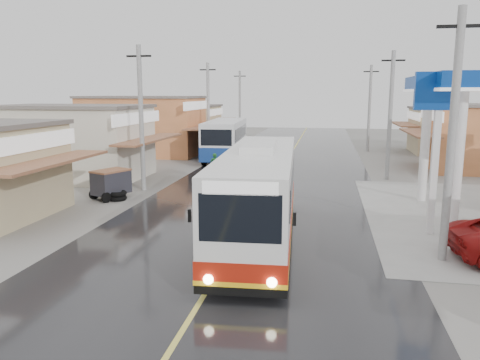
{
  "coord_description": "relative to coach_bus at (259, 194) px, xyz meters",
  "views": [
    {
      "loc": [
        3.12,
        -15.62,
        5.4
      ],
      "look_at": [
        -0.2,
        2.36,
        2.02
      ],
      "focal_mm": 35.0,
      "sensor_mm": 36.0,
      "label": 1
    }
  ],
  "objects": [
    {
      "name": "ground",
      "position": [
        -0.75,
        -1.17,
        -1.75
      ],
      "size": [
        120.0,
        120.0,
        0.0
      ],
      "primitive_type": "plane",
      "color": "slate",
      "rests_on": "ground"
    },
    {
      "name": "utility_poles_right",
      "position": [
        6.25,
        13.83,
        -1.75
      ],
      "size": [
        1.6,
        36.0,
        8.0
      ],
      "primitive_type": null,
      "color": "gray",
      "rests_on": "ground"
    },
    {
      "name": "coach_bus",
      "position": [
        0.0,
        0.0,
        0.0
      ],
      "size": [
        3.25,
        11.74,
        3.63
      ],
      "rotation": [
        0.0,
        0.0,
        0.06
      ],
      "color": "silver",
      "rests_on": "road"
    },
    {
      "name": "utility_poles_left",
      "position": [
        -7.75,
        14.83,
        -1.75
      ],
      "size": [
        1.6,
        50.0,
        8.0
      ],
      "primitive_type": null,
      "color": "gray",
      "rests_on": "ground"
    },
    {
      "name": "tricycle_near",
      "position": [
        -8.57,
        5.44,
        -0.88
      ],
      "size": [
        1.94,
        2.33,
        1.52
      ],
      "rotation": [
        0.0,
        0.0,
        -0.42
      ],
      "color": "#26262D",
      "rests_on": "ground"
    },
    {
      "name": "road",
      "position": [
        -0.75,
        13.83,
        -1.74
      ],
      "size": [
        12.0,
        90.0,
        0.02
      ],
      "primitive_type": "cube",
      "color": "black",
      "rests_on": "ground"
    },
    {
      "name": "cyclist",
      "position": [
        -4.22,
        10.59,
        -1.14
      ],
      "size": [
        0.69,
        1.76,
        1.87
      ],
      "rotation": [
        0.0,
        0.0,
        0.05
      ],
      "color": "black",
      "rests_on": "ground"
    },
    {
      "name": "centre_line",
      "position": [
        -0.75,
        13.83,
        -1.73
      ],
      "size": [
        0.15,
        90.0,
        0.01
      ],
      "primitive_type": "cube",
      "color": "#D8CC4C",
      "rests_on": "road"
    },
    {
      "name": "tyre_stack",
      "position": [
        -8.09,
        5.12,
        -1.51
      ],
      "size": [
        0.96,
        0.96,
        0.49
      ],
      "color": "black",
      "rests_on": "ground"
    },
    {
      "name": "second_bus",
      "position": [
        -5.82,
        20.87,
        -0.02
      ],
      "size": [
        3.33,
        9.85,
        3.21
      ],
      "rotation": [
        0.0,
        0.0,
        0.08
      ],
      "color": "silver",
      "rests_on": "road"
    },
    {
      "name": "shopfronts_left",
      "position": [
        -13.75,
        16.83,
        -1.75
      ],
      "size": [
        11.0,
        44.0,
        5.2
      ],
      "primitive_type": null,
      "color": "tan",
      "rests_on": "ground"
    }
  ]
}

